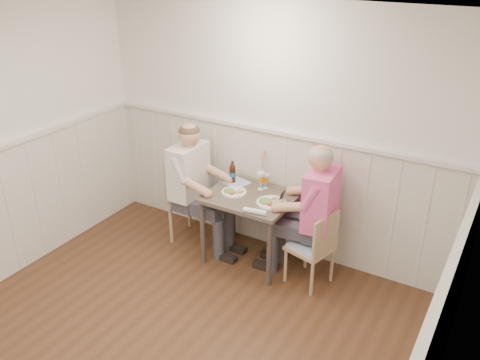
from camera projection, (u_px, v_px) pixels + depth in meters
The scene contains 15 objects.
room_shell at pixel (118, 202), 3.28m from camera, with size 4.04×4.54×2.60m.
wainscot at pixel (186, 258), 4.17m from camera, with size 4.00×4.49×1.34m.
dining_table at pixel (250, 205), 5.11m from camera, with size 0.86×0.70×0.75m.
chair_right at pixel (314, 246), 4.82m from camera, with size 0.45×0.45×0.79m.
chair_left at pixel (190, 195), 5.56m from camera, with size 0.49×0.49×0.97m.
man_in_pink at pixel (315, 223), 4.86m from camera, with size 0.68×0.48×1.42m.
diner_cream at pixel (193, 195), 5.40m from camera, with size 0.65×0.46×1.42m.
plate_man at pixel (270, 201), 4.89m from camera, with size 0.29×0.29×0.07m.
plate_diner at pixel (233, 191), 5.10m from camera, with size 0.25×0.25×0.06m.
beer_glass_a at pixel (266, 179), 5.16m from camera, with size 0.06×0.06×0.16m.
beer_glass_b at pixel (261, 178), 5.13m from camera, with size 0.08×0.08×0.19m.
beer_bottle at pixel (232, 173), 5.30m from camera, with size 0.07×0.07×0.24m.
rolled_napkin at pixel (255, 211), 4.71m from camera, with size 0.23×0.08×0.05m.
grass_vase at pixel (262, 167), 5.25m from camera, with size 0.05×0.05×0.40m.
gingham_mat at pixel (236, 182), 5.34m from camera, with size 0.32×0.29×0.01m.
Camera 1 is at (2.16, -2.10, 3.05)m, focal length 38.00 mm.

